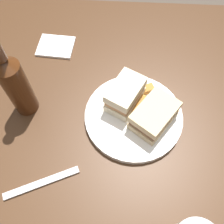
% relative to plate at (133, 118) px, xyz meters
% --- Properties ---
extents(ground_plane, '(6.00, 6.00, 0.00)m').
position_rel_plate_xyz_m(ground_plane, '(0.11, -0.00, -0.72)').
color(ground_plane, '#4C4238').
extents(dining_table, '(1.11, 0.94, 0.71)m').
position_rel_plate_xyz_m(dining_table, '(0.11, -0.00, -0.36)').
color(dining_table, '#422816').
rests_on(dining_table, ground).
extents(plate, '(0.26, 0.26, 0.02)m').
position_rel_plate_xyz_m(plate, '(0.00, 0.00, 0.00)').
color(plate, white).
rests_on(plate, dining_table).
extents(sandwich_half_left, '(0.13, 0.14, 0.06)m').
position_rel_plate_xyz_m(sandwich_half_left, '(-0.05, 0.01, 0.04)').
color(sandwich_half_left, '#CCB284').
rests_on(sandwich_half_left, plate).
extents(sandwich_half_right, '(0.11, 0.13, 0.07)m').
position_rel_plate_xyz_m(sandwich_half_right, '(0.03, -0.04, 0.04)').
color(sandwich_half_right, beige).
rests_on(sandwich_half_right, plate).
extents(potato_wedge_front, '(0.05, 0.04, 0.01)m').
position_rel_plate_xyz_m(potato_wedge_front, '(-0.03, -0.08, 0.02)').
color(potato_wedge_front, '#AD702D').
rests_on(potato_wedge_front, plate).
extents(potato_wedge_middle, '(0.05, 0.04, 0.02)m').
position_rel_plate_xyz_m(potato_wedge_middle, '(-0.01, -0.05, 0.02)').
color(potato_wedge_middle, gold).
rests_on(potato_wedge_middle, plate).
extents(potato_wedge_back, '(0.05, 0.04, 0.01)m').
position_rel_plate_xyz_m(potato_wedge_back, '(-0.01, -0.04, 0.02)').
color(potato_wedge_back, '#AD702D').
rests_on(potato_wedge_back, plate).
extents(potato_wedge_left_edge, '(0.05, 0.06, 0.02)m').
position_rel_plate_xyz_m(potato_wedge_left_edge, '(-0.00, -0.03, 0.02)').
color(potato_wedge_left_edge, '#AD702D').
rests_on(potato_wedge_left_edge, plate).
extents(cider_bottle, '(0.06, 0.06, 0.28)m').
position_rel_plate_xyz_m(cider_bottle, '(0.29, -0.02, 0.10)').
color(cider_bottle, '#47230F').
rests_on(cider_bottle, dining_table).
extents(napkin, '(0.12, 0.10, 0.01)m').
position_rel_plate_xyz_m(napkin, '(0.25, -0.24, -0.00)').
color(napkin, white).
rests_on(napkin, dining_table).
extents(fork, '(0.17, 0.09, 0.01)m').
position_rel_plate_xyz_m(fork, '(0.21, 0.18, -0.00)').
color(fork, silver).
rests_on(fork, dining_table).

